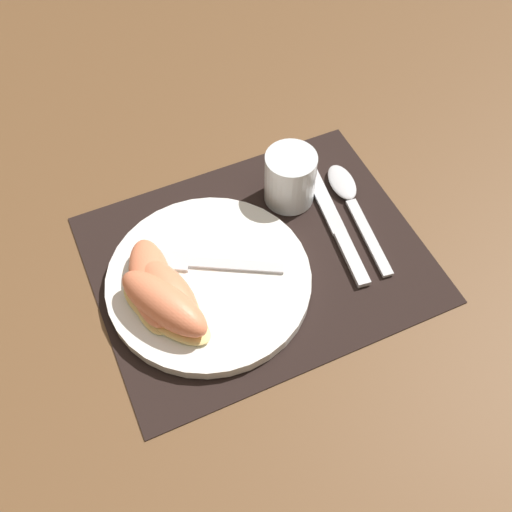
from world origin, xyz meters
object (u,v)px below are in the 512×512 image
Objects in this scene: spoon at (349,196)px; citrus_wedge_1 at (168,291)px; fork at (196,263)px; citrus_wedge_2 at (164,305)px; citrus_wedge_0 at (152,285)px; knife at (336,224)px; juice_glass at (290,180)px; plate at (209,281)px.

citrus_wedge_1 reaches higher than spoon.
fork is 0.08m from citrus_wedge_2.
citrus_wedge_2 is (0.00, -0.04, 0.01)m from citrus_wedge_0.
citrus_wedge_1 reaches higher than knife.
juice_glass is at bearing 21.05° from fork.
citrus_wedge_2 reaches higher than plate.
plate is 0.07m from citrus_wedge_0.
fork is 0.06m from citrus_wedge_0.
citrus_wedge_0 is at bearing -172.02° from spoon.
spoon is at bearing 41.36° from knife.
fork is 0.06m from citrus_wedge_1.
juice_glass is 0.24m from citrus_wedge_2.
juice_glass is (0.15, 0.08, 0.03)m from plate.
citrus_wedge_0 is (-0.29, -0.04, 0.03)m from spoon.
spoon is at bearing 14.84° from citrus_wedge_2.
juice_glass is 0.56× the size of citrus_wedge_2.
citrus_wedge_2 is at bearing -165.16° from spoon.
juice_glass is 0.09m from spoon.
fork is 1.28× the size of citrus_wedge_0.
juice_glass is at bearing 19.44° from citrus_wedge_0.
citrus_wedge_1 is at bearing 58.63° from citrus_wedge_2.
knife is at bearing 9.63° from citrus_wedge_2.
plate is at bearing 10.17° from citrus_wedge_1.
citrus_wedge_2 is at bearing -157.15° from plate.
citrus_wedge_1 is at bearing -174.01° from knife.
citrus_wedge_0 is at bearing -160.56° from juice_glass.
citrus_wedge_1 reaches higher than fork.
spoon is (0.07, -0.04, -0.03)m from juice_glass.
juice_glass is at bearing 27.64° from citrus_wedge_2.
juice_glass is at bearing 24.99° from citrus_wedge_1.
spoon is at bearing 7.98° from citrus_wedge_0.
fork is (-0.01, 0.02, 0.01)m from plate.
juice_glass reaches higher than spoon.
citrus_wedge_0 is at bearing 172.61° from plate.
juice_glass is 0.08m from knife.
citrus_wedge_0 is at bearing -164.99° from fork.
citrus_wedge_1 is (-0.28, -0.06, 0.03)m from spoon.
citrus_wedge_1 is (0.01, -0.02, 0.00)m from citrus_wedge_0.
knife is 1.53× the size of citrus_wedge_2.
fork reaches higher than knife.
citrus_wedge_2 is at bearing -137.55° from fork.
juice_glass is 0.57× the size of citrus_wedge_0.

